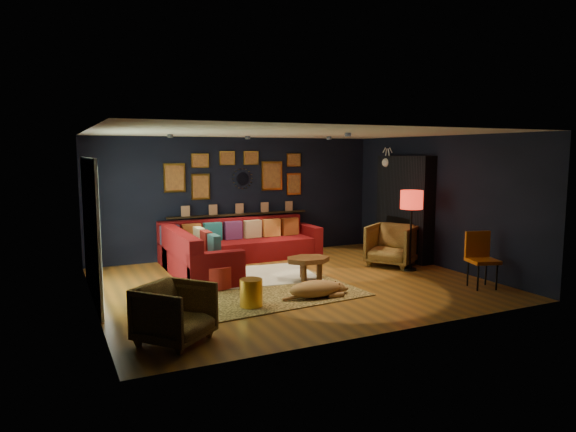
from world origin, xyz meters
name	(u,v)px	position (x,y,z in m)	size (l,w,h in m)	color
floor	(292,283)	(0.00, 0.00, 0.00)	(6.50, 6.50, 0.00)	brown
room_walls	(292,192)	(0.00, 0.00, 1.59)	(6.50, 6.50, 6.50)	black
sectional	(226,250)	(-0.61, 1.81, 0.32)	(3.41, 2.69, 0.86)	maroon
ledge	(239,214)	(0.00, 2.68, 0.92)	(3.20, 0.12, 0.04)	black
gallery_wall	(238,174)	(-0.01, 2.72, 1.81)	(3.15, 0.04, 1.02)	gold
sunburst_mirror	(243,179)	(0.10, 2.72, 1.70)	(0.47, 0.16, 0.47)	silver
fireplace	(404,211)	(3.09, 0.90, 1.02)	(0.31, 1.60, 2.20)	black
deer_head	(393,162)	(3.14, 1.40, 2.05)	(0.50, 0.28, 0.45)	white
sliding_door	(91,228)	(-3.22, 0.60, 1.10)	(0.06, 2.80, 2.20)	white
ceiling_spots	(273,137)	(0.00, 0.80, 2.56)	(3.30, 2.50, 0.06)	black
shag_rug	(254,276)	(-0.43, 0.72, 0.01)	(2.18, 1.58, 0.03)	silver
leopard_rug	(259,292)	(-0.76, -0.30, 0.01)	(3.08, 2.20, 0.02)	tan
coffee_table	(308,262)	(0.30, -0.01, 0.35)	(0.85, 0.66, 0.40)	brown
pouf	(217,276)	(-1.30, 0.24, 0.21)	(0.56, 0.56, 0.36)	maroon
armchair_left	(175,310)	(-2.50, -1.92, 0.39)	(0.76, 0.72, 0.79)	gold
armchair_right	(392,243)	(2.45, 0.44, 0.46)	(0.89, 0.83, 0.91)	gold
gold_stool	(251,293)	(-1.16, -1.00, 0.21)	(0.34, 0.34, 0.42)	gold
orange_chair	(480,255)	(2.77, -1.58, 0.56)	(0.55, 0.55, 0.94)	black
floor_lamp	(412,203)	(2.50, -0.08, 1.30)	(0.43, 0.43, 1.55)	black
dog	(315,286)	(-0.09, -0.99, 0.20)	(1.17, 0.57, 0.37)	#AA6B3F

